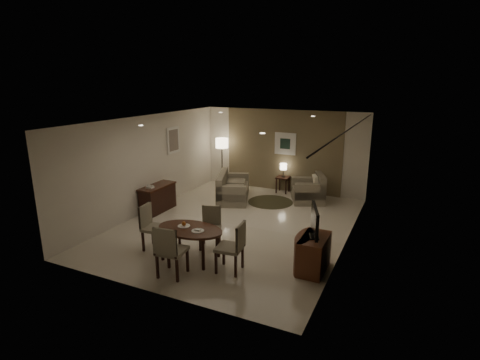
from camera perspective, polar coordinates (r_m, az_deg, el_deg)
The scene contains 31 objects.
room_shell at distance 9.68m, azimuth 0.51°, elevation 1.42°, with size 5.50×7.00×2.70m.
taupe_accent at distance 12.49m, azimuth 6.48°, elevation 4.44°, with size 3.96×0.03×2.70m, color #77684A.
curtain_wall at distance 8.56m, azimuth 15.85°, elevation -1.21°, with size 0.08×6.70×2.58m, color #BAAB91, non-canonical shape.
curtain_rod at distance 8.30m, azimuth 16.51°, elevation 7.57°, with size 0.03×0.03×6.80m, color black.
art_back_frame at distance 12.39m, azimuth 6.91°, elevation 5.51°, with size 0.72×0.03×0.72m, color silver.
art_back_canvas at distance 12.38m, azimuth 6.89°, elevation 5.50°, with size 0.34×0.01×0.34m, color #192D23.
art_left_frame at distance 11.61m, azimuth -10.13°, elevation 6.00°, with size 0.03×0.60×0.80m, color silver.
art_left_canvas at distance 11.60m, azimuth -10.07°, elevation 6.00°, with size 0.01×0.46×0.64m, color gray.
downlight_nl at distance 8.35m, azimuth -14.87°, elevation 8.04°, with size 0.10×0.10×0.01m, color white.
downlight_nr at distance 6.90m, azimuth 3.44°, elevation 7.12°, with size 0.10×0.10×0.01m, color white.
downlight_fl at distance 11.33m, azimuth -2.99°, elevation 10.25°, with size 0.10×0.10×0.01m, color white.
downlight_fr at distance 10.31m, azimuth 11.06°, elevation 9.51°, with size 0.10×0.10×0.01m, color white.
console_desk at distance 10.88m, azimuth -12.42°, elevation -2.73°, with size 0.48×1.20×0.75m, color #482317, non-canonical shape.
telephone at distance 10.53m, azimuth -13.53°, elevation -0.97°, with size 0.20×0.14×0.09m, color white, non-canonical shape.
tv_cabinet at distance 7.57m, azimuth 11.19°, elevation -10.97°, with size 0.48×0.90×0.70m, color brown, non-canonical shape.
flat_tv at distance 7.31m, azimuth 11.31°, elevation -6.21°, with size 0.06×0.88×0.60m, color black, non-canonical shape.
dining_table at distance 7.95m, azimuth -7.55°, elevation -9.58°, with size 1.43×0.89×0.67m, color #482317, non-canonical shape.
chair_near at distance 7.30m, azimuth -10.32°, elevation -10.44°, with size 0.50×0.50×1.04m, color gray, non-canonical shape.
chair_far at distance 8.35m, azimuth -4.61°, elevation -7.36°, with size 0.44×0.44×0.92m, color gray, non-canonical shape.
chair_left at distance 8.46m, azimuth -12.78°, elevation -7.08°, with size 0.49×0.49×1.00m, color gray, non-canonical shape.
chair_right at distance 7.35m, azimuth -1.63°, elevation -10.18°, with size 0.49×0.49×1.00m, color gray, non-canonical shape.
plate_a at distance 7.95m, azimuth -8.54°, elevation -6.94°, with size 0.26×0.26×0.02m, color white.
plate_b at distance 7.67m, azimuth -6.45°, elevation -7.71°, with size 0.26×0.26×0.02m, color white.
fruit_apple at distance 7.93m, azimuth -8.56°, elevation -6.59°, with size 0.09×0.09×0.09m, color #B25214.
napkin at distance 7.66m, azimuth -6.45°, elevation -7.55°, with size 0.12×0.08×0.03m, color white.
round_rug at distance 11.52m, azimuth 4.66°, elevation -3.33°, with size 1.37×1.37×0.01m, color #3A3620.
sofa at distance 11.65m, azimuth -1.01°, elevation -0.97°, with size 0.88×1.76×0.83m, color gray, non-canonical shape.
armchair at distance 11.59m, azimuth 10.35°, elevation -1.22°, with size 0.97×0.92×0.86m, color gray, non-canonical shape.
side_table at distance 12.47m, azimuth 6.54°, elevation -0.70°, with size 0.42×0.42×0.53m, color black, non-canonical shape.
table_lamp at distance 12.35m, azimuth 6.62°, elevation 1.60°, with size 0.22×0.22×0.50m, color #FFEAC1, non-canonical shape.
floor_lamp at distance 12.99m, azimuth -2.75°, elevation 2.67°, with size 0.43×0.43×1.69m, color #FFE5B7, non-canonical shape.
Camera 1 is at (3.95, -8.14, 3.64)m, focal length 28.00 mm.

